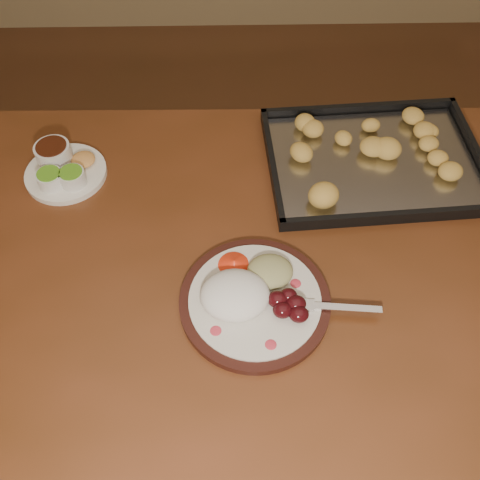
{
  "coord_description": "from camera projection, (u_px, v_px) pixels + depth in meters",
  "views": [
    {
      "loc": [
        -0.25,
        -0.63,
        1.61
      ],
      "look_at": [
        -0.24,
        -0.0,
        0.77
      ],
      "focal_mm": 40.0,
      "sensor_mm": 36.0,
      "label": 1
    }
  ],
  "objects": [
    {
      "name": "ground",
      "position": [
        316.0,
        384.0,
        1.67
      ],
      "size": [
        4.0,
        4.0,
        0.0
      ],
      "primitive_type": "plane",
      "color": "#59311E",
      "rests_on": "ground"
    },
    {
      "name": "dining_table",
      "position": [
        226.0,
        287.0,
        1.12
      ],
      "size": [
        1.51,
        0.92,
        0.75
      ],
      "rotation": [
        0.0,
        0.0,
        -0.01
      ],
      "color": "brown",
      "rests_on": "ground"
    },
    {
      "name": "dinner_plate",
      "position": [
        252.0,
        296.0,
        0.97
      ],
      "size": [
        0.36,
        0.28,
        0.06
      ],
      "rotation": [
        0.0,
        0.0,
        -0.13
      ],
      "color": "black",
      "rests_on": "dining_table"
    },
    {
      "name": "condiment_saucer",
      "position": [
        62.0,
        168.0,
        1.16
      ],
      "size": [
        0.18,
        0.18,
        0.06
      ],
      "rotation": [
        0.0,
        0.0,
        0.38
      ],
      "color": "white",
      "rests_on": "dining_table"
    },
    {
      "name": "baking_tray",
      "position": [
        375.0,
        159.0,
        1.18
      ],
      "size": [
        0.49,
        0.38,
        0.05
      ],
      "rotation": [
        0.0,
        0.0,
        0.07
      ],
      "color": "black",
      "rests_on": "dining_table"
    }
  ]
}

